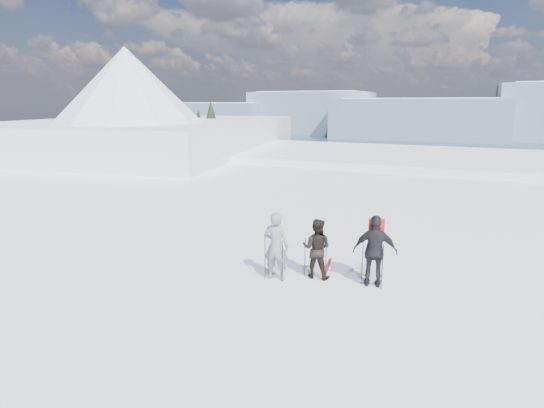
{
  "coord_description": "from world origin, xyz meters",
  "views": [
    {
      "loc": [
        2.37,
        -8.04,
        4.78
      ],
      "look_at": [
        -2.56,
        3.0,
        1.88
      ],
      "focal_mm": 28.0,
      "sensor_mm": 36.0,
      "label": 1
    }
  ],
  "objects_px": {
    "skier_pack": "(375,251)",
    "skis_loose": "(325,268)",
    "skier_grey": "(276,246)",
    "skier_dark": "(317,248)"
  },
  "relations": [
    {
      "from": "skier_pack",
      "to": "skis_loose",
      "type": "height_order",
      "value": "skier_pack"
    },
    {
      "from": "skier_grey",
      "to": "skier_dark",
      "type": "distance_m",
      "value": 1.14
    },
    {
      "from": "skier_dark",
      "to": "skier_pack",
      "type": "relative_size",
      "value": 0.87
    },
    {
      "from": "skier_pack",
      "to": "skier_dark",
      "type": "bearing_deg",
      "value": -7.78
    },
    {
      "from": "skier_dark",
      "to": "skier_pack",
      "type": "height_order",
      "value": "skier_pack"
    },
    {
      "from": "skier_grey",
      "to": "skier_dark",
      "type": "xyz_separation_m",
      "value": [
        0.97,
        0.58,
        -0.11
      ]
    },
    {
      "from": "skier_pack",
      "to": "skier_grey",
      "type": "bearing_deg",
      "value": 4.19
    },
    {
      "from": "skier_pack",
      "to": "skis_loose",
      "type": "xyz_separation_m",
      "value": [
        -1.54,
        0.61,
        -0.96
      ]
    },
    {
      "from": "skier_dark",
      "to": "skier_pack",
      "type": "distance_m",
      "value": 1.6
    },
    {
      "from": "skier_grey",
      "to": "skis_loose",
      "type": "height_order",
      "value": "skier_grey"
    }
  ]
}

